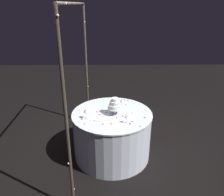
{
  "coord_description": "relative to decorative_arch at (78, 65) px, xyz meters",
  "views": [
    {
      "loc": [
        -3.08,
        0.04,
        2.37
      ],
      "look_at": [
        0.0,
        0.0,
        1.05
      ],
      "focal_mm": 35.25,
      "sensor_mm": 36.0,
      "label": 1
    }
  ],
  "objects": [
    {
      "name": "rose_petal_6",
      "position": [
        0.31,
        -0.72,
        -0.78
      ],
      "size": [
        0.03,
        0.03,
        0.0
      ],
      "primitive_type": "ellipsoid",
      "rotation": [
        0.0,
        0.0,
        0.22
      ],
      "color": "red",
      "rests_on": "main_table"
    },
    {
      "name": "rose_petal_2",
      "position": [
        -0.33,
        -0.08,
        -0.78
      ],
      "size": [
        0.03,
        0.03,
        0.0
      ],
      "primitive_type": "ellipsoid",
      "rotation": [
        0.0,
        0.0,
        6.11
      ],
      "color": "red",
      "rests_on": "main_table"
    },
    {
      "name": "rose_petal_12",
      "position": [
        0.41,
        -0.46,
        -0.78
      ],
      "size": [
        0.04,
        0.03,
        0.0
      ],
      "primitive_type": "ellipsoid",
      "rotation": [
        0.0,
        0.0,
        5.69
      ],
      "color": "red",
      "rests_on": "main_table"
    },
    {
      "name": "rose_petal_19",
      "position": [
        0.16,
        -0.6,
        -0.78
      ],
      "size": [
        0.03,
        0.03,
        0.0
      ],
      "primitive_type": "ellipsoid",
      "rotation": [
        0.0,
        0.0,
        5.28
      ],
      "color": "red",
      "rests_on": "main_table"
    },
    {
      "name": "rose_petal_1",
      "position": [
        -0.24,
        -0.23,
        -0.78
      ],
      "size": [
        0.03,
        0.03,
        0.0
      ],
      "primitive_type": "ellipsoid",
      "rotation": [
        0.0,
        0.0,
        0.38
      ],
      "color": "red",
      "rests_on": "main_table"
    },
    {
      "name": "rose_petal_0",
      "position": [
        -0.19,
        -0.03,
        -0.78
      ],
      "size": [
        0.05,
        0.05,
        0.0
      ],
      "primitive_type": "ellipsoid",
      "rotation": [
        0.0,
        0.0,
        5.52
      ],
      "color": "red",
      "rests_on": "main_table"
    },
    {
      "name": "rose_petal_5",
      "position": [
        -0.16,
        -0.98,
        -0.78
      ],
      "size": [
        0.05,
        0.04,
        0.0
      ],
      "primitive_type": "ellipsoid",
      "rotation": [
        0.0,
        0.0,
        0.51
      ],
      "color": "red",
      "rests_on": "main_table"
    },
    {
      "name": "rose_petal_10",
      "position": [
        -0.34,
        -0.47,
        -0.78
      ],
      "size": [
        0.03,
        0.04,
        0.0
      ],
      "primitive_type": "ellipsoid",
      "rotation": [
        0.0,
        0.0,
        4.51
      ],
      "color": "red",
      "rests_on": "main_table"
    },
    {
      "name": "rose_petal_16",
      "position": [
        -0.27,
        -0.77,
        -0.78
      ],
      "size": [
        0.04,
        0.03,
        0.0
      ],
      "primitive_type": "ellipsoid",
      "rotation": [
        0.0,
        0.0,
        5.94
      ],
      "color": "red",
      "rests_on": "main_table"
    },
    {
      "name": "tiered_cake",
      "position": [
        -0.03,
        -0.53,
        -0.62
      ],
      "size": [
        0.22,
        0.22,
        0.27
      ],
      "color": "silver",
      "rests_on": "main_table"
    },
    {
      "name": "cake_knife",
      "position": [
        -0.24,
        -0.41,
        -0.77
      ],
      "size": [
        0.09,
        0.29,
        0.01
      ],
      "color": "silver",
      "rests_on": "main_table"
    },
    {
      "name": "rose_petal_18",
      "position": [
        0.04,
        -0.25,
        -0.78
      ],
      "size": [
        0.04,
        0.04,
        0.0
      ],
      "primitive_type": "ellipsoid",
      "rotation": [
        0.0,
        0.0,
        2.69
      ],
      "color": "red",
      "rests_on": "main_table"
    },
    {
      "name": "rose_petal_7",
      "position": [
        -0.42,
        -0.87,
        -0.78
      ],
      "size": [
        0.04,
        0.03,
        0.0
      ],
      "primitive_type": "ellipsoid",
      "rotation": [
        0.0,
        0.0,
        3.44
      ],
      "color": "red",
      "rests_on": "main_table"
    },
    {
      "name": "wine_glass_0",
      "position": [
        -0.17,
        -0.1,
        -0.65
      ],
      "size": [
        0.06,
        0.06,
        0.18
      ],
      "color": "silver",
      "rests_on": "main_table"
    },
    {
      "name": "ground_plane",
      "position": [
        -0.0,
        -0.49,
        -1.56
      ],
      "size": [
        12.0,
        12.0,
        0.0
      ],
      "primitive_type": "plane",
      "color": "black"
    },
    {
      "name": "rose_petal_11",
      "position": [
        0.0,
        -0.81,
        -0.78
      ],
      "size": [
        0.03,
        0.03,
        0.0
      ],
      "primitive_type": "ellipsoid",
      "rotation": [
        0.0,
        0.0,
        2.08
      ],
      "color": "red",
      "rests_on": "main_table"
    },
    {
      "name": "rose_petal_8",
      "position": [
        0.38,
        -0.45,
        -0.78
      ],
      "size": [
        0.02,
        0.03,
        0.0
      ],
      "primitive_type": "ellipsoid",
      "rotation": [
        0.0,
        0.0,
        4.82
      ],
      "color": "red",
      "rests_on": "main_table"
    },
    {
      "name": "main_table",
      "position": [
        -0.0,
        -0.49,
        -1.17
      ],
      "size": [
        1.27,
        1.27,
        0.79
      ],
      "color": "silver",
      "rests_on": "ground"
    },
    {
      "name": "rose_petal_14",
      "position": [
        0.52,
        -0.71,
        -0.78
      ],
      "size": [
        0.03,
        0.03,
        0.0
      ],
      "primitive_type": "ellipsoid",
      "rotation": [
        0.0,
        0.0,
        4.34
      ],
      "color": "red",
      "rests_on": "main_table"
    },
    {
      "name": "wine_glass_1",
      "position": [
        0.19,
        -0.65,
        -0.65
      ],
      "size": [
        0.06,
        0.06,
        0.17
      ],
      "color": "silver",
      "rests_on": "main_table"
    },
    {
      "name": "rose_petal_13",
      "position": [
        -0.1,
        -0.65,
        -0.78
      ],
      "size": [
        0.04,
        0.03,
        0.0
      ],
      "primitive_type": "ellipsoid",
      "rotation": [
        0.0,
        0.0,
        3.32
      ],
      "color": "red",
      "rests_on": "main_table"
    },
    {
      "name": "rose_petal_20",
      "position": [
        0.48,
        -0.77,
        -0.78
      ],
      "size": [
        0.03,
        0.04,
        0.0
      ],
      "primitive_type": "ellipsoid",
      "rotation": [
        0.0,
        0.0,
        2.0
      ],
      "color": "red",
      "rests_on": "main_table"
    },
    {
      "name": "rose_petal_15",
      "position": [
        0.03,
        -0.39,
        -0.78
      ],
      "size": [
        0.04,
        0.04,
        0.0
      ],
      "primitive_type": "ellipsoid",
      "rotation": [
        0.0,
        0.0,
        2.58
      ],
      "color": "red",
      "rests_on": "main_table"
    },
    {
      "name": "rose_petal_3",
      "position": [
        -0.05,
        -0.28,
        -0.78
      ],
      "size": [
        0.04,
        0.04,
        0.0
      ],
      "primitive_type": "ellipsoid",
      "rotation": [
        0.0,
        0.0,
        5.07
      ],
      "color": "red",
      "rests_on": "main_table"
    },
    {
      "name": "rose_petal_4",
      "position": [
        -0.16,
        -0.56,
        -0.78
      ],
      "size": [
        0.04,
        0.04,
        0.0
      ],
      "primitive_type": "ellipsoid",
      "rotation": [
        0.0,
        0.0,
        5.48
      ],
      "color": "red",
      "rests_on": "main_table"
    },
    {
      "name": "decorative_arch",
      "position": [
        0.0,
        0.0,
        0.0
      ],
      "size": [
        2.24,
        0.06,
        2.39
      ],
      "color": "#473D2D",
      "rests_on": "ground"
    },
    {
      "name": "rose_petal_17",
      "position": [
        -0.35,
        -0.35,
        -0.78
      ],
      "size": [
        0.04,
        0.04,
        0.0
      ],
      "primitive_type": "ellipsoid",
      "rotation": [
        0.0,
        0.0,
        2.43
      ],
      "color": "red",
      "rests_on": "main_table"
    },
    {
      "name": "rose_petal_9",
      "position": [
        -0.34,
        -0.74,
        -0.78
      ],
      "size": [
        0.05,
        0.04,
        0.0
      ],
      "primitive_type": "ellipsoid",
      "rotation": [
        0.0,
        0.0,
        0.42
      ],
      "color": "red",
      "rests_on": "main_table"
    },
    {
      "name": "wine_glass_2",
      "position": [
        -0.31,
        -0.69,
        -0.67
      ],
      "size": [
        0.06,
        0.06,
        0.15
      ],
      "color": "silver",
      "rests_on": "main_table"
    }
  ]
}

